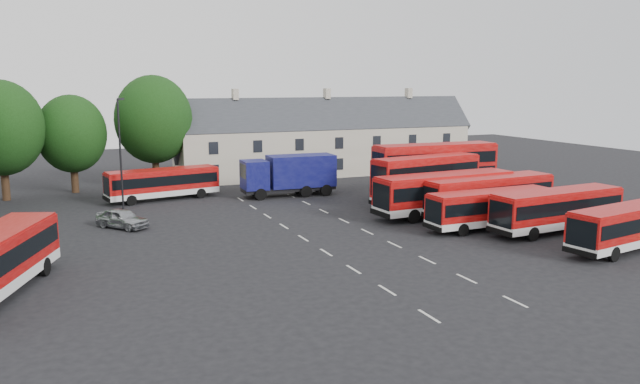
{
  "coord_description": "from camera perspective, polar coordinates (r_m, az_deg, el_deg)",
  "views": [
    {
      "loc": [
        -15.39,
        -37.34,
        10.67
      ],
      "look_at": [
        3.48,
        7.23,
        2.2
      ],
      "focal_mm": 35.0,
      "sensor_mm": 36.0,
      "label": 1
    }
  ],
  "objects": [
    {
      "name": "ground",
      "position": [
        41.77,
        -0.54,
        -4.87
      ],
      "size": [
        140.0,
        140.0,
        0.0
      ],
      "primitive_type": "plane",
      "color": "black",
      "rests_on": "ground"
    },
    {
      "name": "lane_markings",
      "position": [
        44.51,
        1.46,
        -3.94
      ],
      "size": [
        5.15,
        33.8,
        0.01
      ],
      "color": "beige",
      "rests_on": "ground"
    },
    {
      "name": "terrace_houses",
      "position": [
        73.79,
        0.63,
        4.63
      ],
      "size": [
        35.7,
        7.13,
        10.06
      ],
      "color": "beige",
      "rests_on": "ground"
    },
    {
      "name": "bus_row_a",
      "position": [
        44.88,
        26.5,
        -2.59
      ],
      "size": [
        10.57,
        4.09,
        2.92
      ],
      "rotation": [
        0.0,
        0.0,
        0.17
      ],
      "color": "silver",
      "rests_on": "ground"
    },
    {
      "name": "bus_row_b",
      "position": [
        48.12,
        20.87,
        -1.3
      ],
      "size": [
        11.05,
        3.37,
        3.08
      ],
      "rotation": [
        0.0,
        0.0,
        0.08
      ],
      "color": "silver",
      "rests_on": "ground"
    },
    {
      "name": "bus_row_c",
      "position": [
        47.7,
        15.35,
        -1.25
      ],
      "size": [
        10.17,
        2.52,
        2.86
      ],
      "rotation": [
        0.0,
        0.0,
        0.02
      ],
      "color": "silver",
      "rests_on": "ground"
    },
    {
      "name": "bus_row_d",
      "position": [
        51.76,
        15.06,
        -0.08
      ],
      "size": [
        11.83,
        3.48,
        3.3
      ],
      "rotation": [
        0.0,
        0.0,
        0.07
      ],
      "color": "silver",
      "rests_on": "ground"
    },
    {
      "name": "bus_row_e",
      "position": [
        51.57,
        11.36,
        0.13
      ],
      "size": [
        12.33,
        3.51,
        3.45
      ],
      "rotation": [
        0.0,
        0.0,
        0.06
      ],
      "color": "silver",
      "rests_on": "ground"
    },
    {
      "name": "bus_dd_south",
      "position": [
        55.8,
        9.67,
        1.33
      ],
      "size": [
        10.82,
        4.08,
        4.33
      ],
      "rotation": [
        0.0,
        0.0,
        0.16
      ],
      "color": "silver",
      "rests_on": "ground"
    },
    {
      "name": "bus_dd_north",
      "position": [
        60.38,
        10.47,
        2.32
      ],
      "size": [
        12.26,
        3.12,
        5.0
      ],
      "rotation": [
        0.0,
        0.0,
        -0.02
      ],
      "color": "silver",
      "rests_on": "ground"
    },
    {
      "name": "bus_north",
      "position": [
        59.25,
        -14.18,
        0.95
      ],
      "size": [
        10.46,
        4.08,
        2.89
      ],
      "rotation": [
        0.0,
        0.0,
        0.18
      ],
      "color": "silver",
      "rests_on": "ground"
    },
    {
      "name": "box_truck",
      "position": [
        59.56,
        -2.78,
        1.72
      ],
      "size": [
        8.98,
        3.13,
        3.88
      ],
      "rotation": [
        0.0,
        0.0,
        -0.04
      ],
      "color": "black",
      "rests_on": "ground"
    },
    {
      "name": "silver_car",
      "position": [
        48.74,
        -17.64,
        -2.31
      ],
      "size": [
        4.03,
        4.44,
        1.46
      ],
      "primitive_type": "imported",
      "rotation": [
        0.0,
        0.0,
        0.67
      ],
      "color": "#A1A4A8",
      "rests_on": "ground"
    },
    {
      "name": "lamppost",
      "position": [
        55.47,
        -17.78,
        3.63
      ],
      "size": [
        0.65,
        0.4,
        9.44
      ],
      "rotation": [
        0.0,
        0.0,
        0.32
      ],
      "color": "black",
      "rests_on": "ground"
    }
  ]
}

